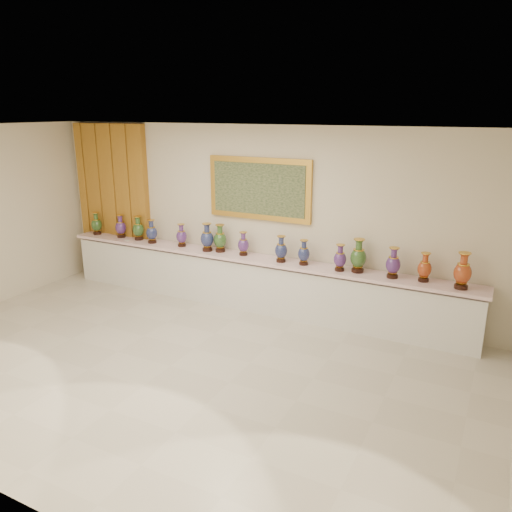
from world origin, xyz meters
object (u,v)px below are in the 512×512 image
(vase_1, at_px, (121,227))
(vase_0, at_px, (97,225))
(counter, at_px, (251,283))
(vase_2, at_px, (138,229))

(vase_1, bearing_deg, vase_0, -177.24)
(counter, bearing_deg, vase_1, 179.82)
(counter, relative_size, vase_1, 16.90)
(counter, bearing_deg, vase_0, -179.67)
(vase_2, bearing_deg, vase_0, -177.91)
(counter, distance_m, vase_0, 3.41)
(vase_0, height_order, vase_1, vase_1)
(counter, distance_m, vase_1, 2.84)
(vase_1, bearing_deg, counter, -0.18)
(vase_0, bearing_deg, counter, 0.33)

